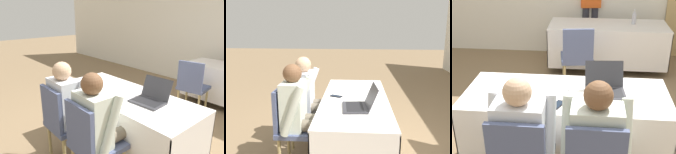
# 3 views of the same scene
# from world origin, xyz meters

# --- Properties ---
(conference_table_near) EXTENTS (1.84, 0.75, 0.73)m
(conference_table_near) POSITION_xyz_m (0.00, 0.00, 0.55)
(conference_table_near) COLOR white
(conference_table_near) RESTS_ON ground_plane
(conference_table_far) EXTENTS (1.84, 0.75, 0.73)m
(conference_table_far) POSITION_xyz_m (0.45, 2.34, 0.55)
(conference_table_far) COLOR white
(conference_table_far) RESTS_ON ground_plane
(laptop) EXTENTS (0.37, 0.37, 0.24)m
(laptop) POSITION_xyz_m (0.35, 0.05, 0.78)
(laptop) COLOR #333338
(laptop) RESTS_ON conference_table_near
(cell_phone) EXTENTS (0.12, 0.16, 0.01)m
(cell_phone) POSITION_xyz_m (-0.05, -0.22, 0.73)
(cell_phone) COLOR black
(cell_phone) RESTS_ON conference_table_near
(paper_beside_laptop) EXTENTS (0.31, 0.36, 0.00)m
(paper_beside_laptop) POSITION_xyz_m (0.17, -0.03, 0.73)
(paper_beside_laptop) COLOR white
(paper_beside_laptop) RESTS_ON conference_table_near
(paper_centre_table) EXTENTS (0.27, 0.33, 0.00)m
(paper_centre_table) POSITION_xyz_m (-0.08, 0.04, 0.73)
(paper_centre_table) COLOR white
(paper_centre_table) RESTS_ON conference_table_near
(water_bottle) EXTENTS (0.07, 0.07, 0.23)m
(water_bottle) POSITION_xyz_m (0.85, 2.40, 0.83)
(water_bottle) COLOR #B7B7C1
(water_bottle) RESTS_ON conference_table_far
(chair_far_spare) EXTENTS (0.50, 0.50, 0.91)m
(chair_far_spare) POSITION_xyz_m (0.02, 1.53, 0.51)
(chair_far_spare) COLOR tan
(chair_far_spare) RESTS_ON ground_plane
(person_checkered_shirt) EXTENTS (0.50, 0.52, 1.17)m
(person_checkered_shirt) POSITION_xyz_m (-0.27, -0.58, 0.67)
(person_checkered_shirt) COLOR #665B4C
(person_checkered_shirt) RESTS_ON ground_plane
(person_white_shirt) EXTENTS (0.50, 0.52, 1.17)m
(person_white_shirt) POSITION_xyz_m (0.27, -0.58, 0.67)
(person_white_shirt) COLOR #665B4C
(person_white_shirt) RESTS_ON ground_plane
(person_red_shirt) EXTENTS (0.36, 0.24, 1.59)m
(person_red_shirt) POSITION_xyz_m (0.16, 3.01, 0.91)
(person_red_shirt) COLOR #33333D
(person_red_shirt) RESTS_ON ground_plane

